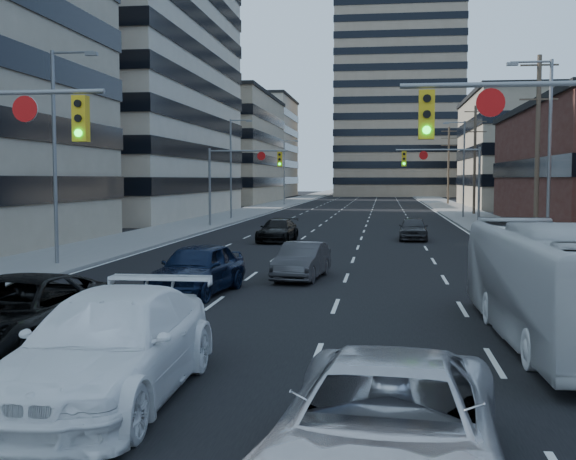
% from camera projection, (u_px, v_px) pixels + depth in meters
% --- Properties ---
extents(road_surface, '(18.00, 300.00, 0.02)m').
position_uv_depth(road_surface, '(367.00, 198.00, 137.82)').
color(road_surface, black).
rests_on(road_surface, ground).
extents(sidewalk_left, '(5.00, 300.00, 0.15)m').
position_uv_depth(sidewalk_left, '(307.00, 197.00, 139.32)').
color(sidewalk_left, slate).
rests_on(sidewalk_left, ground).
extents(sidewalk_right, '(5.00, 300.00, 0.15)m').
position_uv_depth(sidewalk_right, '(428.00, 198.00, 136.30)').
color(sidewalk_right, slate).
rests_on(sidewalk_right, ground).
extents(office_left_mid, '(26.00, 34.00, 28.00)m').
position_uv_depth(office_left_mid, '(77.00, 74.00, 71.16)').
color(office_left_mid, '#ADA089').
rests_on(office_left_mid, ground).
extents(office_left_far, '(20.00, 30.00, 16.00)m').
position_uv_depth(office_left_far, '(206.00, 151.00, 110.74)').
color(office_left_far, gray).
rests_on(office_left_far, ground).
extents(office_right_far, '(22.00, 28.00, 14.00)m').
position_uv_depth(office_right_far, '(556.00, 153.00, 92.50)').
color(office_right_far, gray).
rests_on(office_right_far, ground).
extents(apartment_tower, '(26.00, 26.00, 58.00)m').
position_uv_depth(apartment_tower, '(399.00, 61.00, 154.73)').
color(apartment_tower, gray).
rests_on(apartment_tower, ground).
extents(bg_block_left, '(24.00, 24.00, 20.00)m').
position_uv_depth(bg_block_left, '(234.00, 148.00, 150.67)').
color(bg_block_left, '#ADA089').
rests_on(bg_block_left, ground).
extents(bg_block_right, '(22.00, 22.00, 12.00)m').
position_uv_depth(bg_block_right, '(541.00, 166.00, 133.18)').
color(bg_block_right, gray).
rests_on(bg_block_right, ground).
extents(signal_far_left, '(6.09, 0.33, 6.00)m').
position_uv_depth(signal_far_left, '(240.00, 171.00, 54.47)').
color(signal_far_left, slate).
rests_on(signal_far_left, ground).
extents(signal_far_right, '(6.09, 0.33, 6.00)m').
position_uv_depth(signal_far_right, '(447.00, 170.00, 52.45)').
color(signal_far_right, slate).
rests_on(signal_far_right, ground).
extents(utility_pole_block, '(2.20, 0.28, 11.00)m').
position_uv_depth(utility_pole_block, '(538.00, 144.00, 42.86)').
color(utility_pole_block, '#4C3D2D').
rests_on(utility_pole_block, ground).
extents(utility_pole_midblock, '(2.20, 0.28, 11.00)m').
position_uv_depth(utility_pole_midblock, '(475.00, 158.00, 72.52)').
color(utility_pole_midblock, '#4C3D2D').
rests_on(utility_pole_midblock, ground).
extents(utility_pole_distant, '(2.20, 0.28, 11.00)m').
position_uv_depth(utility_pole_distant, '(448.00, 164.00, 102.18)').
color(utility_pole_distant, '#4C3D2D').
rests_on(utility_pole_distant, ground).
extents(streetlight_left_near, '(2.03, 0.22, 9.00)m').
position_uv_depth(streetlight_left_near, '(58.00, 146.00, 30.06)').
color(streetlight_left_near, slate).
rests_on(streetlight_left_near, ground).
extents(streetlight_left_mid, '(2.03, 0.22, 9.00)m').
position_uv_depth(streetlight_left_mid, '(233.00, 164.00, 64.66)').
color(streetlight_left_mid, slate).
rests_on(streetlight_left_mid, ground).
extents(streetlight_left_far, '(2.03, 0.22, 9.00)m').
position_uv_depth(streetlight_left_far, '(285.00, 169.00, 99.27)').
color(streetlight_left_far, slate).
rests_on(streetlight_left_far, ground).
extents(streetlight_right_near, '(2.03, 0.22, 9.00)m').
position_uv_depth(streetlight_right_near, '(546.00, 149.00, 32.28)').
color(streetlight_right_near, slate).
rests_on(streetlight_right_near, ground).
extents(streetlight_right_far, '(2.03, 0.22, 9.00)m').
position_uv_depth(streetlight_right_far, '(462.00, 164.00, 66.88)').
color(streetlight_right_far, slate).
rests_on(streetlight_right_far, ground).
extents(black_pickup, '(3.02, 6.07, 1.65)m').
position_uv_depth(black_pickup, '(14.00, 316.00, 15.15)').
color(black_pickup, black).
rests_on(black_pickup, ground).
extents(white_van, '(2.56, 6.19, 1.79)m').
position_uv_depth(white_van, '(110.00, 347.00, 12.05)').
color(white_van, white).
rests_on(white_van, ground).
extents(silver_suv, '(3.08, 5.88, 1.58)m').
position_uv_depth(silver_suv, '(387.00, 431.00, 8.35)').
color(silver_suv, silver).
rests_on(silver_suv, ground).
extents(transit_bus, '(2.61, 9.82, 2.72)m').
position_uv_depth(transit_bus, '(551.00, 283.00, 16.30)').
color(transit_bus, silver).
rests_on(transit_bus, ground).
extents(sedan_blue, '(2.58, 5.07, 1.65)m').
position_uv_depth(sedan_blue, '(197.00, 269.00, 23.08)').
color(sedan_blue, black).
rests_on(sedan_blue, ground).
extents(sedan_grey_center, '(1.87, 4.22, 1.35)m').
position_uv_depth(sedan_grey_center, '(302.00, 261.00, 26.55)').
color(sedan_grey_center, '#353537').
rests_on(sedan_grey_center, ground).
extents(sedan_black_far, '(2.21, 4.72, 1.33)m').
position_uv_depth(sedan_black_far, '(278.00, 230.00, 42.31)').
color(sedan_black_far, black).
rests_on(sedan_black_far, ground).
extents(sedan_grey_right, '(1.80, 4.22, 1.42)m').
position_uv_depth(sedan_grey_right, '(413.00, 229.00, 43.34)').
color(sedan_grey_right, '#2F2F31').
rests_on(sedan_grey_right, ground).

